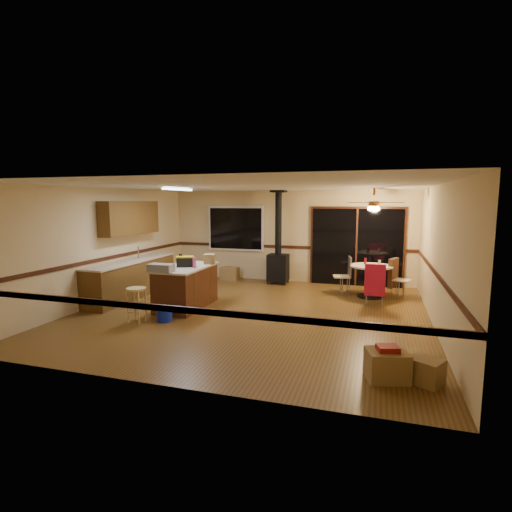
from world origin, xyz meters
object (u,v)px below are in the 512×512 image
at_px(box_corner_b, 425,371).
at_px(box_corner_a, 387,365).
at_px(toolbox_grey, 161,268).
at_px(bar_stool, 137,305).
at_px(kitchen_island, 186,287).
at_px(toolbox_black, 185,262).
at_px(chair_right, 394,273).
at_px(chair_left, 346,271).
at_px(box_under_window, 230,274).
at_px(wood_stove, 278,258).
at_px(blue_bucket, 164,315).
at_px(chair_near, 375,280).
at_px(dining_table, 371,275).

bearing_deg(box_corner_b, box_corner_a, -175.61).
xyz_separation_m(toolbox_grey, box_corner_b, (4.78, -1.73, -0.82)).
xyz_separation_m(toolbox_grey, bar_stool, (-0.22, -0.56, -0.64)).
height_order(kitchen_island, toolbox_black, toolbox_black).
xyz_separation_m(bar_stool, chair_right, (4.75, 3.53, 0.26)).
distance_m(chair_left, box_under_window, 3.53).
relative_size(toolbox_grey, box_corner_a, 0.98).
bearing_deg(wood_stove, blue_bucket, -106.60).
distance_m(toolbox_black, chair_right, 4.93).
bearing_deg(kitchen_island, toolbox_black, -86.26).
distance_m(kitchen_island, box_under_window, 3.12).
distance_m(kitchen_island, bar_stool, 1.35).
relative_size(chair_near, chair_right, 1.00).
xyz_separation_m(toolbox_grey, dining_table, (4.01, 2.85, -0.44)).
bearing_deg(blue_bucket, toolbox_black, 93.82).
xyz_separation_m(bar_stool, box_corner_a, (4.53, -1.21, -0.14)).
bearing_deg(bar_stool, box_corner_a, -14.93).
bearing_deg(kitchen_island, dining_table, 29.12).
distance_m(kitchen_island, blue_bucket, 1.12).
distance_m(blue_bucket, dining_table, 4.95).
height_order(toolbox_grey, toolbox_black, toolbox_black).
bearing_deg(chair_right, toolbox_black, -152.43).
height_order(toolbox_black, box_under_window, toolbox_black).
bearing_deg(box_corner_b, chair_near, 100.30).
height_order(toolbox_black, bar_stool, toolbox_black).
relative_size(dining_table, chair_right, 1.43).
xyz_separation_m(chair_right, box_under_window, (-4.53, 0.85, -0.41)).
height_order(chair_near, chair_right, same).
xyz_separation_m(wood_stove, toolbox_grey, (-1.48, -3.77, 0.25)).
height_order(bar_stool, chair_near, chair_near).
height_order(toolbox_grey, dining_table, toolbox_grey).
bearing_deg(chair_right, wood_stove, 165.32).
relative_size(dining_table, chair_left, 1.94).
xyz_separation_m(blue_bucket, box_under_window, (-0.25, 4.17, 0.07)).
bearing_deg(chair_right, box_corner_a, -92.71).
relative_size(kitchen_island, chair_near, 2.40).
height_order(wood_stove, box_corner_a, wood_stove).
height_order(dining_table, chair_right, chair_right).
distance_m(blue_bucket, box_corner_b, 4.74).
xyz_separation_m(dining_table, box_corner_b, (0.77, -4.59, -0.37)).
bearing_deg(kitchen_island, toolbox_grey, -103.88).
bearing_deg(toolbox_black, box_corner_b, -27.83).
height_order(wood_stove, chair_near, wood_stove).
xyz_separation_m(bar_stool, blue_bucket, (0.47, 0.21, -0.21)).
xyz_separation_m(kitchen_island, chair_left, (3.23, 2.26, 0.14)).
distance_m(wood_stove, chair_right, 3.16).
relative_size(toolbox_black, box_under_window, 0.75).
height_order(toolbox_black, chair_near, toolbox_black).
distance_m(kitchen_island, toolbox_grey, 0.91).
bearing_deg(dining_table, box_corner_b, -80.45).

